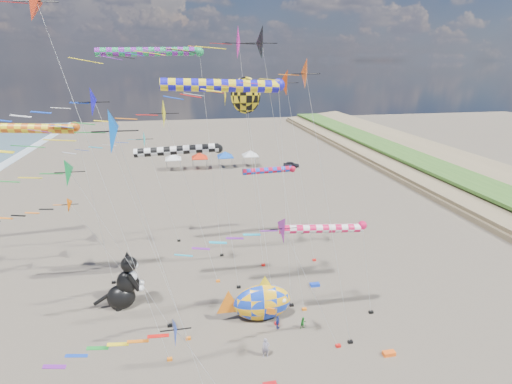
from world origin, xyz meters
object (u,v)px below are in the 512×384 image
object	(u,v)px
person_adult	(266,348)
cat_inflatable	(123,281)
child_blue	(278,322)
fish_inflatable	(261,302)
parked_car	(291,164)
child_green	(303,323)

from	to	relation	value
person_adult	cat_inflatable	bearing A→B (deg)	140.07
person_adult	child_blue	world-z (taller)	person_adult
fish_inflatable	parked_car	xyz separation A→B (m)	(15.76, 46.95, -0.99)
fish_inflatable	child_green	xyz separation A→B (m)	(3.00, -1.86, -1.04)
fish_inflatable	child_green	size ratio (longest dim) A/B	6.27
cat_inflatable	parked_car	size ratio (longest dim) A/B	1.52
person_adult	child_blue	xyz separation A→B (m)	(1.61, 2.95, -0.20)
person_adult	parked_car	xyz separation A→B (m)	(16.37, 51.38, -0.21)
fish_inflatable	person_adult	size ratio (longest dim) A/B	4.14
person_adult	fish_inflatable	bearing A→B (deg)	80.92
fish_inflatable	child_green	world-z (taller)	fish_inflatable
child_green	parked_car	size ratio (longest dim) A/B	0.31
fish_inflatable	child_blue	bearing A→B (deg)	-55.90
cat_inflatable	child_green	bearing A→B (deg)	-26.83
fish_inflatable	child_green	distance (m)	3.68
fish_inflatable	parked_car	bearing A→B (deg)	71.44
fish_inflatable	child_blue	xyz separation A→B (m)	(1.00, -1.48, -0.98)
cat_inflatable	person_adult	xyz separation A→B (m)	(10.59, -8.46, -1.69)
child_green	child_blue	xyz separation A→B (m)	(-1.99, 0.38, 0.06)
cat_inflatable	child_green	world-z (taller)	cat_inflatable
cat_inflatable	person_adult	bearing A→B (deg)	-42.92
person_adult	child_green	bearing A→B (deg)	34.23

